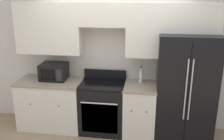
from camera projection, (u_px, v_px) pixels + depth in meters
The scene contains 8 objects.
ground_plane at pixel (109, 139), 4.27m from camera, with size 12.00×12.00×0.00m, color #937A5B.
wall_back at pixel (115, 45), 4.36m from camera, with size 8.00×0.39×2.60m.
lower_cabinets_left at pixel (52, 103), 4.58m from camera, with size 1.16×0.64×0.90m.
lower_cabinets_right at pixel (139, 109), 4.36m from camera, with size 0.56×0.64×0.90m.
oven_range at pixel (103, 107), 4.45m from camera, with size 0.77×0.65×1.06m.
refrigerator at pixel (184, 86), 4.20m from camera, with size 0.94×0.81×1.79m.
microwave at pixel (54, 72), 4.47m from camera, with size 0.46×0.38×0.29m.
bottle at pixel (141, 76), 4.32m from camera, with size 0.06×0.06×0.29m.
Camera 1 is at (0.58, -3.67, 2.42)m, focal length 40.00 mm.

